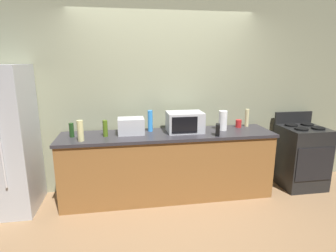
% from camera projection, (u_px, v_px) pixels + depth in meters
% --- Properties ---
extents(ground_plane, '(8.00, 8.00, 0.00)m').
position_uv_depth(ground_plane, '(173.00, 210.00, 3.49)').
color(ground_plane, '#93704C').
extents(back_wall, '(6.40, 0.10, 2.70)m').
position_uv_depth(back_wall, '(163.00, 96.00, 3.95)').
color(back_wall, gray).
rests_on(back_wall, ground_plane).
extents(counter_run, '(2.84, 0.64, 0.90)m').
position_uv_depth(counter_run, '(168.00, 165.00, 3.77)').
color(counter_run, brown).
rests_on(counter_run, ground_plane).
extents(refrigerator, '(0.72, 0.73, 1.80)m').
position_uv_depth(refrigerator, '(1.00, 141.00, 3.33)').
color(refrigerator, '#B7BABF').
rests_on(refrigerator, ground_plane).
extents(stove_range, '(0.60, 0.61, 1.08)m').
position_uv_depth(stove_range, '(301.00, 156.00, 4.09)').
color(stove_range, black).
rests_on(stove_range, ground_plane).
extents(microwave, '(0.48, 0.35, 0.27)m').
position_uv_depth(microwave, '(185.00, 122.00, 3.72)').
color(microwave, '#B7BABF').
rests_on(microwave, counter_run).
extents(toaster_oven, '(0.34, 0.26, 0.21)m').
position_uv_depth(toaster_oven, '(131.00, 126.00, 3.62)').
color(toaster_oven, '#B7BABF').
rests_on(toaster_oven, counter_run).
extents(paper_towel_roll, '(0.12, 0.12, 0.27)m').
position_uv_depth(paper_towel_roll, '(223.00, 121.00, 3.80)').
color(paper_towel_roll, white).
rests_on(paper_towel_roll, counter_run).
extents(cordless_phone, '(0.08, 0.12, 0.15)m').
position_uv_depth(cordless_phone, '(218.00, 130.00, 3.54)').
color(cordless_phone, black).
rests_on(cordless_phone, counter_run).
extents(bottle_hand_soap, '(0.06, 0.06, 0.26)m').
position_uv_depth(bottle_hand_soap, '(247.00, 118.00, 4.02)').
color(bottle_hand_soap, beige).
rests_on(bottle_hand_soap, counter_run).
extents(bottle_olive_oil, '(0.06, 0.06, 0.21)m').
position_uv_depth(bottle_olive_oil, '(105.00, 128.00, 3.49)').
color(bottle_olive_oil, '#4C6B19').
rests_on(bottle_olive_oil, counter_run).
extents(bottle_wine, '(0.06, 0.06, 0.18)m').
position_uv_depth(bottle_wine, '(72.00, 130.00, 3.47)').
color(bottle_wine, '#1E3F19').
rests_on(bottle_wine, counter_run).
extents(bottle_spray_cleaner, '(0.07, 0.07, 0.29)m').
position_uv_depth(bottle_spray_cleaner, '(150.00, 121.00, 3.74)').
color(bottle_spray_cleaner, '#338CE5').
rests_on(bottle_spray_cleaner, counter_run).
extents(bottle_vinegar, '(0.07, 0.07, 0.25)m').
position_uv_depth(bottle_vinegar, '(80.00, 131.00, 3.29)').
color(bottle_vinegar, beige).
rests_on(bottle_vinegar, counter_run).
extents(mug_red, '(0.08, 0.08, 0.11)m').
position_uv_depth(mug_red, '(238.00, 124.00, 3.98)').
color(mug_red, red).
rests_on(mug_red, counter_run).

